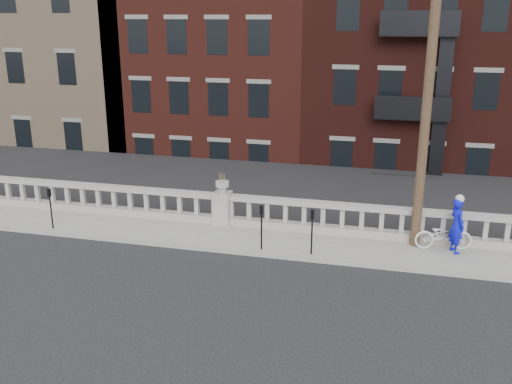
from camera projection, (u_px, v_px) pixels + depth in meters
The scene contains 11 objects.
ground at pixel (180, 278), 15.48m from camera, with size 120.00×120.00×0.00m, color black.
sidewalk at pixel (214, 236), 18.23m from camera, with size 32.00×2.20×0.15m, color gray.
balustrade at pixel (223, 210), 18.94m from camera, with size 28.00×0.34×1.03m.
planter_pedestal at pixel (223, 204), 18.88m from camera, with size 0.55×0.55×1.76m.
lower_level at pixel (321, 84), 35.88m from camera, with size 80.00×44.00×20.80m.
utility_pole at pixel (430, 75), 15.80m from camera, with size 1.60×0.28×10.00m.
parking_meter_a at pixel (50, 204), 18.40m from camera, with size 0.10×0.09×1.36m.
parking_meter_b at pixel (262, 223), 16.76m from camera, with size 0.10×0.09×1.36m.
parking_meter_c at pixel (312, 227), 16.41m from camera, with size 0.10×0.09×1.36m.
bicycle at pixel (443, 235), 16.90m from camera, with size 0.58×1.67×0.88m, color white.
cyclist at pixel (457, 225), 16.56m from camera, with size 0.61×0.40×1.67m, color #0D11D0.
Camera 1 is at (5.45, -13.14, 6.86)m, focal length 40.00 mm.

